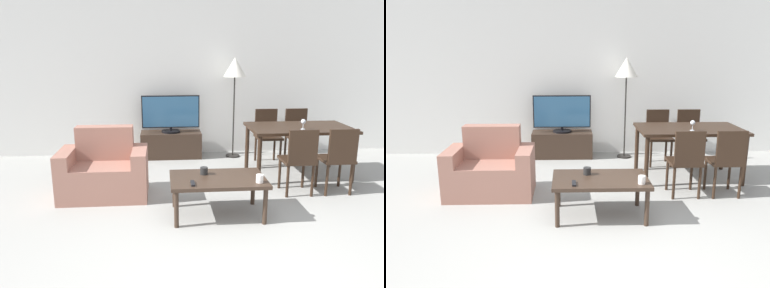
% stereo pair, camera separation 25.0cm
% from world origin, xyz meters
% --- Properties ---
extents(ground_plane, '(18.00, 18.00, 0.00)m').
position_xyz_m(ground_plane, '(0.00, 0.00, 0.00)').
color(ground_plane, '#9E9E99').
extents(wall_back, '(7.54, 0.06, 2.70)m').
position_xyz_m(wall_back, '(0.00, 3.91, 1.35)').
color(wall_back, white).
rests_on(wall_back, ground_plane).
extents(armchair, '(1.09, 0.67, 0.87)m').
position_xyz_m(armchair, '(-1.37, 1.91, 0.31)').
color(armchair, '#9E6B5B').
rests_on(armchair, ground_plane).
extents(tv_stand, '(1.04, 0.43, 0.44)m').
position_xyz_m(tv_stand, '(-0.47, 3.62, 0.22)').
color(tv_stand, '#38281E').
rests_on(tv_stand, ground_plane).
extents(tv, '(0.98, 0.32, 0.63)m').
position_xyz_m(tv, '(-0.47, 3.62, 0.76)').
color(tv, black).
rests_on(tv, tv_stand).
extents(coffee_table, '(1.06, 0.65, 0.45)m').
position_xyz_m(coffee_table, '(-0.02, 1.20, 0.40)').
color(coffee_table, '#38281E').
rests_on(coffee_table, ground_plane).
extents(dining_table, '(1.46, 0.85, 0.75)m').
position_xyz_m(dining_table, '(1.36, 2.46, 0.66)').
color(dining_table, black).
rests_on(dining_table, ground_plane).
extents(dining_chair_near, '(0.40, 0.40, 0.88)m').
position_xyz_m(dining_chair_near, '(1.11, 1.73, 0.50)').
color(dining_chair_near, black).
rests_on(dining_chair_near, ground_plane).
extents(dining_chair_far, '(0.40, 0.40, 0.88)m').
position_xyz_m(dining_chair_far, '(1.62, 3.19, 0.50)').
color(dining_chair_far, black).
rests_on(dining_chair_far, ground_plane).
extents(dining_chair_near_right, '(0.40, 0.40, 0.88)m').
position_xyz_m(dining_chair_near_right, '(1.62, 1.73, 0.50)').
color(dining_chair_near_right, black).
rests_on(dining_chair_near_right, ground_plane).
extents(dining_chair_far_left, '(0.40, 0.40, 0.88)m').
position_xyz_m(dining_chair_far_left, '(1.11, 3.19, 0.50)').
color(dining_chair_far_left, black).
rests_on(dining_chair_far_left, ground_plane).
extents(floor_lamp, '(0.37, 0.37, 1.70)m').
position_xyz_m(floor_lamp, '(0.61, 3.57, 1.49)').
color(floor_lamp, black).
rests_on(floor_lamp, ground_plane).
extents(remote_primary, '(0.04, 0.15, 0.02)m').
position_xyz_m(remote_primary, '(-0.31, 1.01, 0.46)').
color(remote_primary, black).
rests_on(remote_primary, coffee_table).
extents(cup_white_near, '(0.08, 0.08, 0.09)m').
position_xyz_m(cup_white_near, '(0.41, 1.00, 0.49)').
color(cup_white_near, white).
rests_on(cup_white_near, coffee_table).
extents(cup_colored_far, '(0.09, 0.09, 0.08)m').
position_xyz_m(cup_colored_far, '(-0.16, 1.32, 0.49)').
color(cup_colored_far, black).
rests_on(cup_colored_far, coffee_table).
extents(wine_glass_left, '(0.07, 0.07, 0.15)m').
position_xyz_m(wine_glass_left, '(1.34, 2.26, 0.85)').
color(wine_glass_left, silver).
rests_on(wine_glass_left, dining_table).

